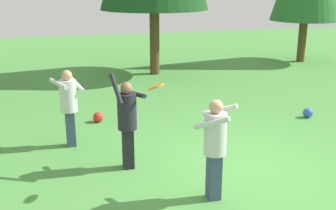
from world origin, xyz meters
name	(u,v)px	position (x,y,z in m)	size (l,w,h in m)	color
ground_plane	(241,167)	(0.00, 0.00, 0.00)	(40.00, 40.00, 0.00)	#4C9342
person_thrower	(127,118)	(-1.99, 0.55, 0.95)	(0.61, 0.61, 1.76)	black
person_catcher	(215,142)	(-0.90, -0.91, 0.95)	(0.73, 0.72, 1.61)	#38476B
person_bystander	(69,102)	(-2.94, 1.90, 0.94)	(0.69, 0.71, 1.59)	#38476B
frisbee	(156,87)	(-1.66, -0.30, 1.71)	(0.37, 0.37, 0.13)	orange
ball_blue	(308,113)	(2.83, 2.20, 0.12)	(0.24, 0.24, 0.24)	blue
ball_red	(98,117)	(-2.24, 3.25, 0.12)	(0.25, 0.25, 0.25)	red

